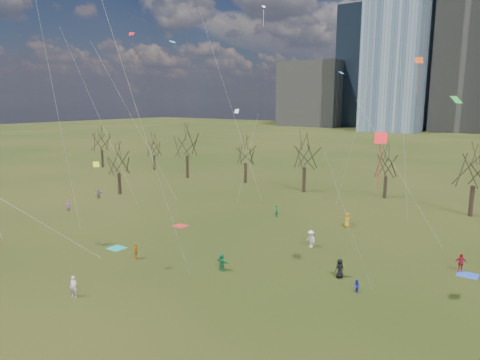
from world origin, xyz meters
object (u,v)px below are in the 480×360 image
Objects in this scene: blanket_crimson at (180,226)px; person_1 at (74,287)px; blanket_teal at (117,248)px; blanket_navy at (467,275)px; person_4 at (136,251)px.

blanket_crimson is 0.97× the size of person_1.
person_1 reaches higher than blanket_teal.
blanket_navy and blanket_crimson have the same top height.
person_1 reaches higher than blanket_navy.
blanket_teal is 1.00× the size of blanket_navy.
blanket_navy is 29.15m from person_4.
blanket_navy is at bearing -98.94° from person_4.
blanket_navy is 1.09× the size of person_4.
person_1 is at bearing -55.86° from blanket_teal.
blanket_crimson is at bearing 89.38° from person_1.
blanket_teal is at bearing 41.52° from person_4.
blanket_navy is 31.96m from person_1.
person_4 is at bearing -69.22° from blanket_crimson.
blanket_navy is at bearing 23.00° from blanket_teal.
person_4 is at bearing -12.13° from blanket_teal.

